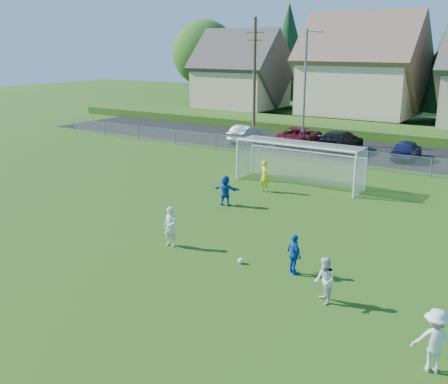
# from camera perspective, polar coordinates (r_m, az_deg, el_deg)

# --- Properties ---
(ground) EXTENTS (160.00, 160.00, 0.00)m
(ground) POSITION_cam_1_polar(r_m,az_deg,el_deg) (18.53, -13.93, -9.82)
(ground) COLOR #193D0C
(ground) RESTS_ON ground
(asphalt_lot) EXTENTS (60.00, 60.00, 0.00)m
(asphalt_lot) POSITION_cam_1_polar(r_m,az_deg,el_deg) (41.36, 15.06, 4.26)
(asphalt_lot) COLOR black
(asphalt_lot) RESTS_ON ground
(grass_embankment) EXTENTS (70.00, 6.00, 0.80)m
(grass_embankment) POSITION_cam_1_polar(r_m,az_deg,el_deg) (48.38, 17.97, 6.12)
(grass_embankment) COLOR #1E420F
(grass_embankment) RESTS_ON ground
(soccer_ball) EXTENTS (0.22, 0.22, 0.22)m
(soccer_ball) POSITION_cam_1_polar(r_m,az_deg,el_deg) (19.63, 1.82, -7.49)
(soccer_ball) COLOR white
(soccer_ball) RESTS_ON ground
(player_white_a) EXTENTS (0.61, 0.41, 1.64)m
(player_white_a) POSITION_cam_1_polar(r_m,az_deg,el_deg) (21.10, -5.86, -3.80)
(player_white_a) COLOR silver
(player_white_a) RESTS_ON ground
(player_white_b) EXTENTS (0.91, 0.93, 1.52)m
(player_white_b) POSITION_cam_1_polar(r_m,az_deg,el_deg) (16.85, 10.90, -9.46)
(player_white_b) COLOR silver
(player_white_b) RESTS_ON ground
(player_white_c) EXTENTS (1.22, 0.91, 1.68)m
(player_white_c) POSITION_cam_1_polar(r_m,az_deg,el_deg) (14.34, 21.97, -14.78)
(player_white_c) COLOR silver
(player_white_c) RESTS_ON ground
(player_blue_a) EXTENTS (0.91, 0.79, 1.47)m
(player_blue_a) POSITION_cam_1_polar(r_m,az_deg,el_deg) (18.72, 7.65, -6.74)
(player_blue_a) COLOR #124AAB
(player_blue_a) RESTS_ON ground
(player_blue_b) EXTENTS (1.49, 0.69, 1.55)m
(player_blue_b) POSITION_cam_1_polar(r_m,az_deg,el_deg) (26.36, 0.16, 0.17)
(player_blue_b) COLOR #124AAB
(player_blue_b) RESTS_ON ground
(goalkeeper) EXTENTS (0.72, 0.56, 1.76)m
(goalkeeper) POSITION_cam_1_polar(r_m,az_deg,el_deg) (28.93, 4.47, 1.75)
(goalkeeper) COLOR yellow
(goalkeeper) RESTS_ON ground
(car_b) EXTENTS (1.94, 4.33, 1.38)m
(car_b) POSITION_cam_1_polar(r_m,az_deg,el_deg) (44.20, 2.32, 6.40)
(car_b) COLOR #BCBCBC
(car_b) RESTS_ON ground
(car_c) EXTENTS (3.03, 5.68, 1.52)m
(car_c) POSITION_cam_1_polar(r_m,az_deg,el_deg) (42.89, 8.24, 6.06)
(car_c) COLOR #5D0A16
(car_c) RESTS_ON ground
(car_d) EXTENTS (2.47, 5.73, 1.64)m
(car_d) POSITION_cam_1_polar(r_m,az_deg,el_deg) (40.80, 12.49, 5.45)
(car_d) COLOR black
(car_d) RESTS_ON ground
(car_e) EXTENTS (1.90, 4.19, 1.40)m
(car_e) POSITION_cam_1_polar(r_m,az_deg,el_deg) (39.32, 19.24, 4.38)
(car_e) COLOR #131942
(car_e) RESTS_ON ground
(soccer_goal) EXTENTS (7.42, 1.90, 2.50)m
(soccer_goal) POSITION_cam_1_polar(r_m,az_deg,el_deg) (30.58, 8.34, 3.83)
(soccer_goal) COLOR white
(soccer_goal) RESTS_ON ground
(chainlink_fence) EXTENTS (52.06, 0.06, 1.20)m
(chainlink_fence) POSITION_cam_1_polar(r_m,az_deg,el_deg) (36.15, 12.32, 3.85)
(chainlink_fence) COLOR gray
(chainlink_fence) RESTS_ON ground
(streetlight) EXTENTS (1.38, 0.18, 9.00)m
(streetlight) POSITION_cam_1_polar(r_m,az_deg,el_deg) (40.95, 8.85, 11.34)
(streetlight) COLOR slate
(streetlight) RESTS_ON ground
(utility_pole) EXTENTS (1.60, 0.26, 10.00)m
(utility_pole) POSITION_cam_1_polar(r_m,az_deg,el_deg) (44.13, 3.33, 12.20)
(utility_pole) COLOR #473321
(utility_pole) RESTS_ON ground
(houses_row) EXTENTS (53.90, 11.45, 13.27)m
(houses_row) POSITION_cam_1_polar(r_m,az_deg,el_deg) (54.62, 22.86, 14.01)
(houses_row) COLOR tan
(houses_row) RESTS_ON ground
(tree_row) EXTENTS (65.98, 12.36, 13.80)m
(tree_row) POSITION_cam_1_polar(r_m,az_deg,el_deg) (60.96, 23.12, 13.64)
(tree_row) COLOR #382616
(tree_row) RESTS_ON ground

